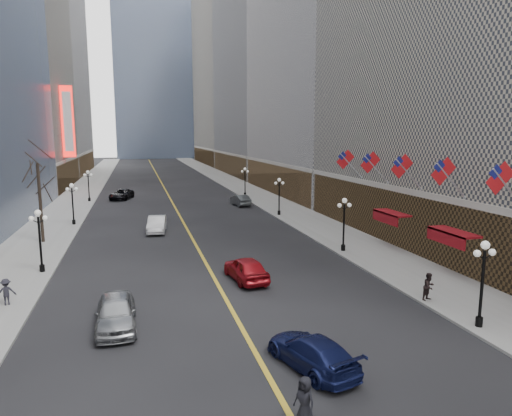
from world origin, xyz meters
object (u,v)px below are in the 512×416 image
streetlamp_east_1 (344,219)px  streetlamp_west_3 (88,183)px  car_nb_near (116,312)px  car_nb_mid (157,224)px  car_nb_far (121,194)px  streetlamp_east_0 (483,275)px  streetlamp_east_3 (245,179)px  car_sb_mid (246,269)px  streetlamp_west_2 (72,199)px  car_sb_near (312,352)px  streetlamp_west_1 (39,234)px  car_sb_far (240,200)px  streetlamp_east_2 (279,192)px

streetlamp_east_1 → streetlamp_west_3: size_ratio=1.00×
streetlamp_west_3 → car_nb_near: streetlamp_west_3 is taller
car_nb_mid → car_nb_far: size_ratio=0.87×
streetlamp_east_0 → streetlamp_east_3: 52.00m
car_nb_mid → car_sb_mid: 18.31m
car_nb_far → streetlamp_east_3: bearing=10.6°
streetlamp_east_0 → streetlamp_west_3: size_ratio=1.00×
streetlamp_west_2 → car_sb_near: bearing=-68.8°
streetlamp_east_1 → streetlamp_west_1: (-23.60, 0.00, 0.00)m
car_sb_mid → streetlamp_east_1: bearing=-158.5°
streetlamp_east_1 → streetlamp_west_3: same height
car_nb_far → car_sb_mid: 44.10m
car_nb_near → car_sb_near: bearing=-38.9°
streetlamp_east_0 → car_sb_near: size_ratio=0.91×
car_sb_far → streetlamp_west_3: bearing=-31.0°
car_nb_near → car_sb_mid: car_nb_near is taller
streetlamp_east_0 → car_nb_far: bearing=109.5°
car_nb_far → car_sb_far: car_nb_far is taller
streetlamp_east_3 → car_nb_near: streetlamp_east_3 is taller
car_nb_near → car_nb_mid: car_nb_near is taller
car_nb_mid → car_sb_near: 30.26m
streetlamp_east_3 → car_sb_near: 54.43m
car_sb_near → car_sb_mid: 12.26m
streetlamp_east_1 → streetlamp_west_2: (-23.60, 18.00, 0.00)m
streetlamp_west_2 → car_sb_far: (20.80, 9.20, -2.13)m
car_nb_mid → car_sb_far: 19.20m
streetlamp_east_1 → streetlamp_west_2: same height
streetlamp_west_1 → car_sb_mid: streetlamp_west_1 is taller
streetlamp_east_3 → streetlamp_west_1: same height
streetlamp_east_2 → streetlamp_west_3: 29.68m
streetlamp_east_1 → car_sb_mid: 11.27m
car_sb_near → car_nb_mid: bearing=-95.8°
car_nb_far → car_sb_mid: bearing=-61.6°
streetlamp_west_1 → car_nb_mid: streetlamp_west_1 is taller
streetlamp_west_3 → car_nb_far: bearing=22.5°
car_nb_near → car_nb_far: bearing=90.0°
car_nb_mid → streetlamp_west_2: bearing=153.6°
streetlamp_west_3 → car_sb_far: 22.68m
streetlamp_west_1 → streetlamp_west_2: (0.00, 18.00, 0.00)m
streetlamp_west_3 → car_sb_mid: size_ratio=0.92×
streetlamp_west_2 → car_nb_far: 20.48m
streetlamp_east_3 → car_nb_mid: 28.07m
car_sb_near → car_sb_far: bearing=-114.5°
streetlamp_west_3 → car_nb_near: size_ratio=0.90×
car_nb_mid → car_nb_far: car_nb_mid is taller
car_nb_mid → car_sb_mid: car_sb_mid is taller
streetlamp_west_1 → car_sb_mid: (13.84, -5.23, -2.06)m
car_sb_far → streetlamp_east_2: bearing=98.9°
car_nb_mid → streetlamp_east_3: bearing=64.6°
streetlamp_east_3 → streetlamp_west_1: bearing=-123.2°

